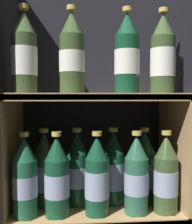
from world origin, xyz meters
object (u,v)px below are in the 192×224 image
bottle_upper_front_3 (163,57)px  bottle_lower_front_0 (25,179)px  bottle_upper_front_0 (24,55)px  bottle_lower_front_1 (57,179)px  bottle_lower_front_3 (136,177)px  bottle_lower_back_0 (44,171)px  bottle_upper_front_1 (72,55)px  bottle_lower_back_2 (113,170)px  bottle_lower_back_1 (77,170)px  bottle_lower_front_2 (97,178)px  bottle_lower_front_4 (166,176)px  bottle_upper_front_2 (127,56)px  bottle_lower_back_3 (144,169)px

bottle_upper_front_3 → bottle_lower_front_0: bottle_upper_front_3 is taller
bottle_upper_front_0 → bottle_lower_front_1: bearing=0.0°
bottle_lower_front_3 → bottle_lower_back_0: (-0.32, 0.09, -0.00)m
bottle_upper_front_1 → bottle_lower_back_2: bearing=31.2°
bottle_upper_front_0 → bottle_lower_front_1: (0.10, 0.00, -0.40)m
bottle_lower_front_0 → bottle_lower_back_1: 0.19m
bottle_upper_front_0 → bottle_lower_front_0: bearing=180.0°
bottle_upper_front_0 → bottle_lower_front_2: (0.23, 0.00, -0.40)m
bottle_lower_front_4 → bottle_lower_back_1: bearing=163.3°
bottle_upper_front_1 → bottle_upper_front_2: bearing=0.0°
bottle_lower_front_1 → bottle_upper_front_1: bearing=0.0°
bottle_lower_front_1 → bottle_lower_back_2: (0.20, 0.09, -0.00)m
bottle_lower_front_3 → bottle_lower_back_2: (-0.07, 0.09, -0.00)m
bottle_lower_back_3 → bottle_lower_front_2: bearing=-153.8°
bottle_lower_back_1 → bottle_lower_front_1: bearing=-126.7°
bottle_upper_front_1 → bottle_lower_front_2: (0.08, 0.00, -0.40)m
bottle_upper_front_1 → bottle_lower_front_2: size_ratio=1.00×
bottle_lower_front_2 → bottle_lower_front_4: same height
bottle_lower_front_3 → bottle_lower_front_4: 0.10m
bottle_lower_front_3 → bottle_lower_back_0: size_ratio=1.00×
bottle_lower_front_1 → bottle_lower_back_2: 0.22m
bottle_upper_front_0 → bottle_lower_back_1: (0.17, 0.09, -0.40)m
bottle_lower_front_2 → bottle_lower_back_2: (0.07, 0.09, -0.00)m
bottle_lower_back_0 → bottle_lower_back_3: (0.37, 0.00, 0.00)m
bottle_lower_back_2 → bottle_lower_back_3: (0.12, 0.00, 0.00)m
bottle_lower_front_1 → bottle_upper_front_3: bearing=0.0°
bottle_upper_front_0 → bottle_lower_back_1: 0.44m
bottle_lower_back_1 → bottle_lower_back_3: 0.25m
bottle_lower_back_0 → bottle_upper_front_3: bearing=-12.6°
bottle_upper_front_3 → bottle_lower_back_2: bottle_upper_front_3 is taller
bottle_upper_front_3 → bottle_lower_front_2: bottle_upper_front_3 is taller
bottle_lower_front_0 → bottle_lower_front_3: bearing=0.0°
bottle_upper_front_1 → bottle_upper_front_2: size_ratio=1.00×
bottle_lower_back_0 → bottle_lower_front_4: bearing=-12.1°
bottle_upper_front_0 → bottle_lower_back_1: bottle_upper_front_0 is taller
bottle_upper_front_1 → bottle_lower_back_3: bearing=18.7°
bottle_lower_back_3 → bottle_lower_back_0: bearing=180.0°
bottle_lower_front_4 → bottle_lower_back_2: 0.19m
bottle_upper_front_0 → bottle_lower_back_3: 0.58m
bottle_upper_front_3 → bottle_lower_back_2: bearing=149.2°
bottle_upper_front_0 → bottle_lower_back_0: 0.41m
bottle_upper_front_2 → bottle_upper_front_3: 0.12m
bottle_lower_front_4 → bottle_upper_front_3: bearing=180.0°
bottle_lower_front_1 → bottle_lower_back_1: size_ratio=1.00×
bottle_lower_front_4 → bottle_upper_front_0: bearing=180.0°
bottle_lower_back_0 → bottle_upper_front_1: bearing=-41.0°
bottle_upper_front_3 → bottle_lower_front_3: bearing=180.0°
bottle_lower_front_3 → bottle_lower_back_3: 0.10m
bottle_lower_front_2 → bottle_lower_back_1: size_ratio=1.00×
bottle_lower_front_3 → bottle_lower_front_1: bearing=180.0°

